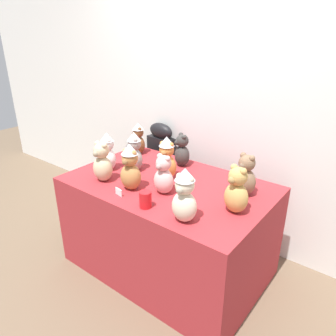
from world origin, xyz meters
The scene contains 17 objects.
ground_plane centered at (0.00, 0.00, 0.00)m, with size 10.00×10.00×0.00m, color brown.
wall_back centered at (0.00, 0.98, 1.30)m, with size 7.00×0.08×2.60m, color white.
display_table centered at (0.00, 0.25, 0.39)m, with size 1.52×0.96×0.77m, color maroon.
instrument_case centered at (-0.56, 0.86, 0.51)m, with size 0.29×0.15×1.00m.
teddy_bear_sand centered at (-0.41, -0.02, 0.92)m, with size 0.16×0.14×0.31m.
teddy_bear_caramel centered at (-0.15, 0.01, 0.94)m, with size 0.17×0.14×0.34m.
teddy_bear_blush centered at (0.07, 0.10, 0.91)m, with size 0.15×0.13×0.29m.
teddy_bear_mocha centered at (0.53, 0.43, 0.91)m, with size 0.18×0.16×0.30m.
teddy_bear_cream centered at (0.39, -0.10, 0.94)m, with size 0.16×0.14×0.34m.
teddy_bear_honey centered at (0.59, 0.18, 0.92)m, with size 0.19×0.18×0.31m.
teddy_bear_chestnut centered at (-0.60, 0.58, 0.91)m, with size 0.16×0.15×0.29m.
teddy_bear_ginger centered at (-0.06, 0.31, 0.94)m, with size 0.17×0.16×0.34m.
teddy_bear_ash centered at (-0.36, 0.28, 0.93)m, with size 0.19×0.18×0.32m.
teddy_bear_charcoal centered at (-0.11, 0.58, 0.90)m, with size 0.19×0.18×0.28m.
teddy_bear_snow centered at (-0.54, 0.15, 0.93)m, with size 0.18×0.16×0.31m.
party_cup_red centered at (0.11, -0.12, 0.83)m, with size 0.08×0.08×0.11m, color red.
name_card_front_left centered at (-0.15, -0.12, 0.80)m, with size 0.07×0.01×0.05m, color white.
Camera 1 is at (1.34, -1.47, 1.84)m, focal length 34.49 mm.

